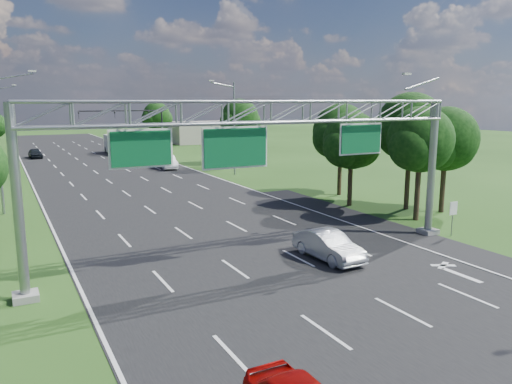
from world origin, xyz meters
TOP-DOWN VIEW (x-y plane):
  - ground at (0.00, 30.00)m, footprint 220.00×220.00m
  - road at (0.00, 30.00)m, footprint 18.00×180.00m
  - road_flare at (10.20, 14.00)m, footprint 3.00×30.00m
  - sign_gantry at (0.33, 12.00)m, footprint 23.50×1.00m
  - regulatory_sign at (12.40, 10.98)m, footprint 0.60×0.08m
  - traffic_signal at (7.48, 65.00)m, footprint 12.21×0.24m
  - streetlight_l_near at (-11.30, 30.00)m, footprint 2.97×0.22m
  - streetlight_r_mid at (11.30, 40.00)m, footprint 2.97×0.22m
  - tree_cluster_right at (14.80, 19.19)m, footprint 9.91×14.60m
  - tree_verge_rd at (16.08, 48.04)m, footprint 5.76×4.80m
  - tree_verge_re at (14.08, 78.04)m, footprint 5.76×4.80m
  - building_right at (24.00, 82.00)m, footprint 12.00×9.00m
  - silver_sedan at (3.13, 10.71)m, footprint 1.72×4.47m
  - car_queue_b at (3.76, 56.22)m, footprint 2.47×4.39m
  - car_queue_c at (-6.84, 67.61)m, footprint 1.83×4.13m
  - car_queue_d at (6.45, 48.18)m, footprint 2.17×4.93m
  - box_truck at (4.64, 68.61)m, footprint 2.30×7.44m

SIDE VIEW (x-z plane):
  - ground at x=0.00m, z-range 0.00..0.00m
  - road at x=0.00m, z-range -0.01..0.01m
  - road_flare at x=10.20m, z-range -0.01..0.01m
  - car_queue_b at x=3.76m, z-range 0.00..1.16m
  - car_queue_c at x=-6.84m, z-range 0.00..1.38m
  - silver_sedan at x=3.13m, z-range 0.00..1.46m
  - car_queue_d at x=6.45m, z-range 0.00..1.57m
  - box_truck at x=4.64m, z-range -0.06..2.74m
  - regulatory_sign at x=12.40m, z-range 0.46..2.56m
  - building_right at x=24.00m, z-range 0.00..4.00m
  - traffic_signal at x=7.48m, z-range 1.67..8.67m
  - tree_verge_re at x=14.08m, z-range 1.28..9.12m
  - tree_cluster_right at x=14.80m, z-range 0.97..9.65m
  - streetlight_l_near at x=-11.30m, z-range 0.50..10.66m
  - streetlight_r_mid at x=11.30m, z-range 0.50..10.66m
  - tree_verge_rd at x=16.08m, z-range 1.49..9.77m
  - sign_gantry at x=0.33m, z-range 2.11..11.67m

